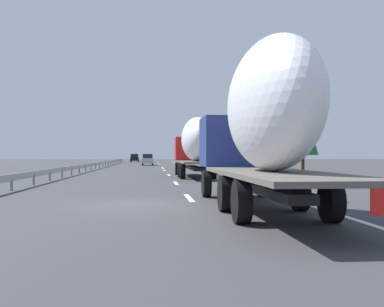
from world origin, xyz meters
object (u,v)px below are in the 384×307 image
at_px(truck_lead, 195,144).
at_px(car_silver_hatch, 148,160).
at_px(truck_trailing, 262,121).
at_px(road_sign, 202,152).
at_px(car_black_suv, 135,158).

distance_m(truck_lead, car_silver_hatch, 40.71).
bearing_deg(truck_trailing, car_silver_hatch, 3.51).
height_order(truck_lead, car_silver_hatch, truck_lead).
xyz_separation_m(truck_lead, road_sign, (23.44, -3.10, -0.37)).
relative_size(truck_lead, road_sign, 4.18).
xyz_separation_m(truck_lead, car_silver_hatch, (40.51, 3.76, -1.49)).
bearing_deg(car_silver_hatch, car_black_suv, 5.44).
height_order(truck_trailing, car_silver_hatch, truck_trailing).
bearing_deg(road_sign, car_black_suv, 11.20).
distance_m(car_black_suv, car_silver_hatch, 34.03).
bearing_deg(truck_trailing, car_black_suv, 4.20).
relative_size(car_black_suv, road_sign, 1.47).
distance_m(truck_lead, car_black_suv, 74.72).
distance_m(car_black_suv, road_sign, 51.94).
bearing_deg(truck_lead, car_black_suv, 5.37).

